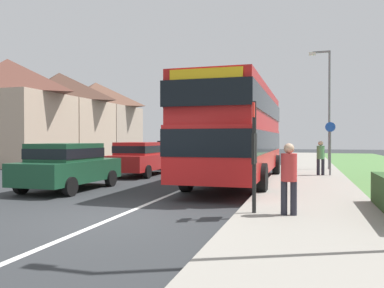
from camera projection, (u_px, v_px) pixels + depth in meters
The scene contains 14 objects.
ground_plane at pixel (113, 218), 8.51m from camera, with size 120.00×120.00×0.00m, color #2D3033.
lane_marking_centre at pixel (204, 181), 16.18m from camera, with size 0.14×60.00×0.01m, color silver.
pavement_near_side at pixel (309, 189), 13.07m from camera, with size 3.20×68.00×0.12m, color gray.
double_decker_bus at pixel (238, 129), 15.25m from camera, with size 2.80×10.60×3.70m.
parked_car_dark_green at pixel (68, 164), 13.17m from camera, with size 2.00×4.15×1.61m.
parked_car_red at pixel (141, 157), 18.54m from camera, with size 1.98×4.49×1.60m.
parked_car_black at pixel (177, 153), 23.57m from camera, with size 1.92×4.41×1.65m.
parked_car_grey at pixel (196, 150), 28.44m from camera, with size 1.96×4.11×1.69m.
pedestrian_at_stop at pixel (289, 175), 8.29m from camera, with size 0.34×0.34×1.67m.
pedestrian_walking_away at pixel (321, 156), 17.38m from camera, with size 0.34×0.34×1.67m.
bus_stop_sign at pixel (254, 149), 8.53m from camera, with size 0.09×0.52×2.60m.
cycle_route_sign at pixel (330, 146), 17.34m from camera, with size 0.44×0.08×2.52m.
street_lamp_mid at pixel (327, 101), 20.87m from camera, with size 1.14×0.20×6.55m.
house_terrace_far_side at pixel (59, 117), 30.93m from camera, with size 7.25×16.70×7.08m.
Camera 1 is at (4.09, -7.64, 1.77)m, focal length 35.98 mm.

